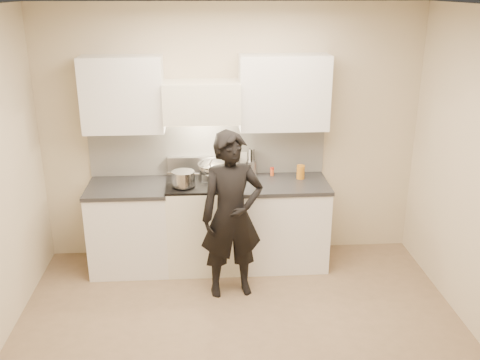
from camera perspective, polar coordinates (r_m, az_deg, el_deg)
name	(u,v)px	position (r m, az deg, el deg)	size (l,w,h in m)	color
ground_plane	(242,344)	(4.70, 0.26, -17.11)	(4.00, 4.00, 0.00)	#856B50
room_shell	(232,150)	(4.30, -0.83, 3.25)	(4.04, 3.54, 2.70)	beige
stove	(205,223)	(5.68, -3.78, -4.62)	(0.76, 0.65, 0.96)	white
counter_right	(283,222)	(5.74, 4.56, -4.52)	(0.92, 0.67, 0.92)	white
counter_left	(130,226)	(5.74, -11.61, -4.88)	(0.82, 0.67, 0.92)	white
wok	(215,168)	(5.56, -2.67, 1.29)	(0.36, 0.45, 0.29)	#B2B2B2
stock_pot	(183,179)	(5.34, -6.06, 0.16)	(0.32, 0.26, 0.15)	#B2B2B2
utensil_crock	(251,167)	(5.73, 1.22, 1.39)	(0.11, 0.11, 0.29)	#BDBDBF
spice_jar	(272,171)	(5.73, 3.45, 0.92)	(0.04, 0.04, 0.09)	#E15B25
oil_glass	(301,172)	(5.66, 6.48, 0.86)	(0.08, 0.08, 0.15)	#C5761A
person	(232,216)	(5.01, -0.89, -3.83)	(0.59, 0.39, 1.62)	black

